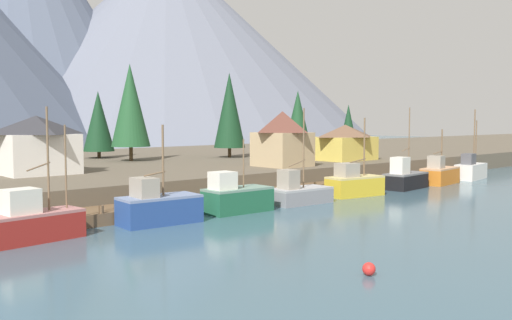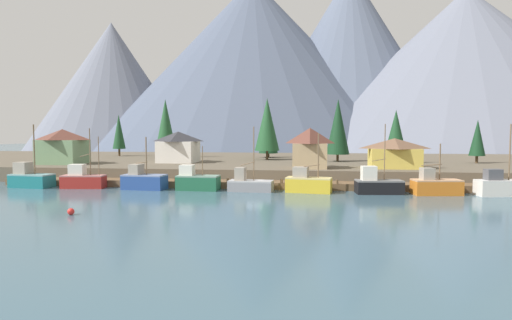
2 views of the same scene
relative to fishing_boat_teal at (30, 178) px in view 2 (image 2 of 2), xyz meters
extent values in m
cube|color=#3D5B6B|center=(34.29, 21.91, -1.86)|extent=(400.00, 400.00, 1.00)
cube|color=brown|center=(34.29, 3.91, -0.86)|extent=(80.00, 4.00, 1.00)
cylinder|color=brown|center=(-1.71, 2.11, -0.56)|extent=(0.36, 0.36, 1.60)
cylinder|color=brown|center=(6.29, 2.11, -0.56)|extent=(0.36, 0.36, 1.60)
cylinder|color=brown|center=(14.29, 2.11, -0.56)|extent=(0.36, 0.36, 1.60)
cylinder|color=brown|center=(22.29, 2.11, -0.56)|extent=(0.36, 0.36, 1.60)
cylinder|color=brown|center=(30.29, 2.11, -0.56)|extent=(0.36, 0.36, 1.60)
cylinder|color=brown|center=(38.29, 2.11, -0.56)|extent=(0.36, 0.36, 1.60)
cylinder|color=brown|center=(46.29, 2.11, -0.56)|extent=(0.36, 0.36, 1.60)
cylinder|color=brown|center=(54.29, 2.11, -0.56)|extent=(0.36, 0.36, 1.60)
cylinder|color=brown|center=(62.29, 2.11, -0.56)|extent=(0.36, 0.36, 1.60)
cube|color=brown|center=(34.29, 33.91, -0.11)|extent=(400.00, 56.00, 2.50)
cone|color=slate|center=(-53.48, 138.35, 28.94)|extent=(79.24, 79.24, 60.59)
cone|color=#4C566B|center=(13.61, 149.10, 39.49)|extent=(152.79, 152.79, 81.71)
cone|color=slate|center=(59.69, 151.74, 41.02)|extent=(101.76, 101.76, 84.75)
cone|color=slate|center=(106.27, 134.56, 32.96)|extent=(147.74, 147.74, 68.64)
cube|color=#196B70|center=(0.23, -0.02, -0.44)|extent=(6.52, 3.56, 1.84)
cube|color=#679496|center=(0.23, -0.02, 0.58)|extent=(6.52, 3.56, 0.20)
cube|color=gray|center=(-1.24, 0.13, 1.58)|extent=(2.32, 2.09, 1.80)
cylinder|color=brown|center=(0.83, -0.09, 4.46)|extent=(0.19, 0.19, 7.56)
cube|color=maroon|center=(8.53, 0.21, -0.47)|extent=(6.50, 3.15, 1.77)
cube|color=#AD6C6A|center=(8.53, 0.21, 0.51)|extent=(6.50, 3.15, 0.20)
cube|color=silver|center=(7.62, 0.10, 1.43)|extent=(2.35, 1.97, 1.63)
cylinder|color=brown|center=(9.60, 0.33, 4.12)|extent=(0.15, 0.15, 7.02)
cylinder|color=brown|center=(10.89, 0.48, 3.50)|extent=(0.12, 0.12, 5.79)
cylinder|color=brown|center=(8.92, 0.25, 3.62)|extent=(1.67, 0.30, 0.58)
cube|color=navy|center=(18.18, 0.08, -0.36)|extent=(6.46, 3.36, 1.99)
cube|color=#6C7DA2|center=(18.18, 0.08, 0.73)|extent=(6.46, 3.36, 0.20)
cube|color=gray|center=(16.91, 0.18, 1.58)|extent=(1.68, 2.31, 1.50)
cylinder|color=brown|center=(18.52, 0.06, 3.59)|extent=(0.18, 0.18, 5.52)
cylinder|color=brown|center=(17.80, 0.11, 2.58)|extent=(1.82, 0.26, 0.37)
cube|color=#1E5B3D|center=(26.28, 0.27, -0.38)|extent=(6.12, 3.00, 1.95)
cube|color=gray|center=(26.28, 0.27, 0.69)|extent=(6.12, 3.00, 0.20)
cube|color=silver|center=(24.63, 0.31, 1.55)|extent=(2.00, 1.81, 1.51)
cylinder|color=brown|center=(26.95, 0.25, 2.92)|extent=(0.13, 0.13, 4.25)
cube|color=gray|center=(34.05, 0.13, -0.69)|extent=(6.41, 3.27, 1.34)
cube|color=#9F9FA2|center=(34.05, 0.13, 0.09)|extent=(6.41, 3.27, 0.20)
cube|color=gray|center=(32.52, 0.22, 1.10)|extent=(1.51, 1.83, 1.83)
cylinder|color=brown|center=(34.47, 0.11, 4.02)|extent=(0.15, 0.15, 7.67)
cylinder|color=brown|center=(33.62, 0.16, 2.58)|extent=(2.10, 0.22, 0.66)
cube|color=gold|center=(42.27, -0.01, -0.40)|extent=(6.58, 3.56, 1.91)
cube|color=tan|center=(42.27, -0.01, 0.65)|extent=(6.58, 3.56, 0.20)
cube|color=gray|center=(41.14, 0.16, 1.48)|extent=(2.28, 2.15, 1.45)
cylinder|color=brown|center=(43.56, -0.21, 3.85)|extent=(0.17, 0.17, 6.19)
cylinder|color=brown|center=(42.67, -0.07, 2.40)|extent=(2.24, 0.46, 0.45)
cube|color=black|center=(51.84, 0.03, -0.52)|extent=(6.53, 3.46, 1.67)
cube|color=slate|center=(51.84, 0.03, 0.41)|extent=(6.53, 3.46, 0.20)
cube|color=silver|center=(50.43, -0.12, 1.47)|extent=(2.13, 1.80, 1.92)
cylinder|color=brown|center=(52.53, 0.11, 4.34)|extent=(0.13, 0.13, 7.67)
cylinder|color=brown|center=(51.77, 0.03, 3.27)|extent=(1.90, 0.30, 0.42)
cube|color=#CC6B1E|center=(59.36, -0.05, -0.42)|extent=(6.58, 3.62, 1.87)
cube|color=tan|center=(59.36, -0.05, 0.61)|extent=(6.58, 3.62, 0.20)
cube|color=gray|center=(58.06, -0.23, 1.49)|extent=(1.78, 1.91, 1.57)
cylinder|color=brown|center=(59.73, 0.01, 3.12)|extent=(0.18, 0.18, 4.83)
cylinder|color=brown|center=(58.64, -0.15, 2.66)|extent=(2.76, 0.52, 0.34)
cube|color=silver|center=(67.54, 0.07, -0.41)|extent=(6.57, 3.41, 1.91)
cube|color=silver|center=(67.54, 0.07, 0.65)|extent=(6.57, 3.41, 0.20)
cube|color=#4C4C51|center=(66.46, -0.10, 1.47)|extent=(2.20, 1.71, 1.45)
cylinder|color=brown|center=(68.58, 0.24, 4.45)|extent=(0.18, 0.18, 7.40)
cube|color=silver|center=(16.66, 21.11, 3.20)|extent=(7.04, 6.72, 4.11)
pyramid|color=#2D2D33|center=(16.66, 21.11, 6.21)|extent=(7.39, 7.05, 1.91)
cube|color=gold|center=(56.09, 12.62, 2.75)|extent=(7.92, 5.51, 3.23)
pyramid|color=brown|center=(56.09, 12.62, 5.21)|extent=(8.32, 5.79, 1.68)
cube|color=tan|center=(42.31, 11.02, 3.18)|extent=(5.48, 5.66, 4.08)
pyramid|color=brown|center=(42.31, 11.02, 6.49)|extent=(5.75, 5.94, 2.54)
cube|color=#6B8E66|center=(-3.47, 14.39, 3.37)|extent=(7.66, 6.34, 4.46)
pyramid|color=brown|center=(-3.47, 14.39, 6.60)|extent=(8.05, 6.65, 1.99)
cylinder|color=#4C3823|center=(33.09, 30.97, 2.13)|extent=(0.50, 0.50, 1.97)
cone|color=#1E4C28|center=(33.09, 30.97, 8.69)|extent=(5.26, 5.26, 11.16)
cylinder|color=#4C3823|center=(47.74, 27.76, 1.87)|extent=(0.50, 0.50, 1.46)
cone|color=#14381E|center=(47.74, 27.76, 8.15)|extent=(4.66, 4.66, 11.10)
cylinder|color=#4C3823|center=(-4.65, 40.53, 2.04)|extent=(0.50, 0.50, 1.79)
cone|color=#194223|center=(-4.65, 40.53, 7.15)|extent=(3.12, 3.12, 8.44)
cylinder|color=#4C3823|center=(8.94, 35.90, 1.96)|extent=(0.50, 0.50, 1.64)
cone|color=#1E4C28|center=(8.94, 35.90, 8.71)|extent=(4.73, 4.73, 11.87)
cylinder|color=#4C3823|center=(58.29, 23.89, 2.12)|extent=(0.50, 0.50, 1.96)
cone|color=#194223|center=(58.29, 23.89, 7.18)|extent=(3.94, 3.94, 8.16)
cylinder|color=#4C3823|center=(32.50, 39.26, 1.64)|extent=(0.50, 0.50, 1.01)
cone|color=#14381E|center=(32.50, 39.26, 6.52)|extent=(4.49, 4.49, 8.74)
cylinder|color=#4C3823|center=(73.79, 26.38, 1.85)|extent=(0.50, 0.50, 1.42)
cone|color=#14381E|center=(73.79, 26.38, 5.99)|extent=(2.95, 2.95, 6.88)
sphere|color=red|center=(18.37, -19.80, -1.01)|extent=(0.70, 0.70, 0.70)
camera|label=1|loc=(-5.26, -37.39, 6.75)|focal=39.62mm
camera|label=2|loc=(42.83, -60.48, 7.13)|focal=30.29mm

